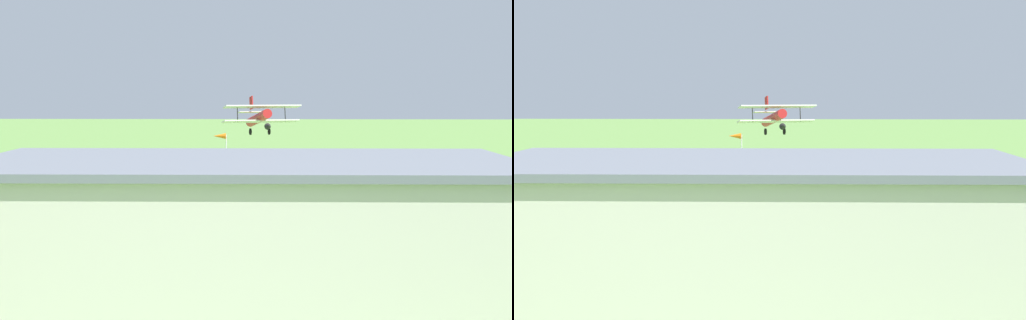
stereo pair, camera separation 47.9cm
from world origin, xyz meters
TOP-DOWN VIEW (x-y plane):
  - ground_plane at (0.00, 0.00)m, footprint 400.00×400.00m
  - hangar at (-4.73, 39.15)m, footprint 25.55×13.99m
  - biplane at (-4.32, -2.41)m, footprint 7.82×7.77m
  - car_white at (7.28, 26.68)m, footprint 2.09×3.98m
  - person_watching_takeoff at (-16.62, 26.17)m, footprint 0.53×0.53m
  - person_crossing_taxiway at (-12.50, 23.36)m, footprint 0.54×0.54m
  - windsock at (-0.21, -6.06)m, footprint 1.42×0.64m

SIDE VIEW (x-z plane):
  - ground_plane at x=0.00m, z-range 0.00..0.00m
  - car_white at x=7.28m, z-range 0.04..1.59m
  - person_crossing_taxiway at x=-12.50m, z-range 0.00..1.64m
  - person_watching_takeoff at x=-16.62m, z-range 0.00..1.77m
  - hangar at x=-4.73m, z-range 0.01..7.22m
  - windsock at x=-0.21m, z-range 2.25..8.17m
  - biplane at x=-4.32m, z-range 5.83..9.63m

